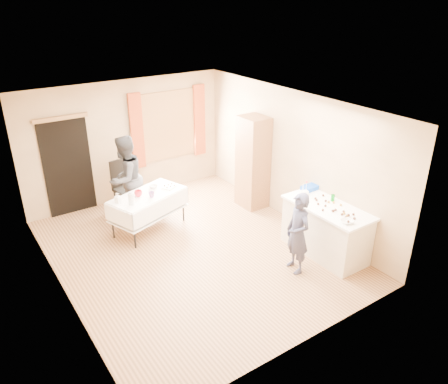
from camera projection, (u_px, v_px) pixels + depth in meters
floor at (194, 251)px, 7.83m from camera, size 4.50×5.50×0.02m
ceiling at (189, 107)px, 6.73m from camera, size 4.50×5.50×0.02m
wall_back at (126, 141)px, 9.35m from camera, size 4.50×0.02×2.60m
wall_front at (308, 261)px, 5.21m from camera, size 4.50×0.02×2.60m
wall_left at (53, 221)px, 6.13m from camera, size 0.02×5.50×2.60m
wall_right at (292, 158)px, 8.43m from camera, size 0.02×5.50×2.60m
window_frame at (168, 125)px, 9.75m from camera, size 1.32×0.06×1.52m
window_pane at (169, 125)px, 9.74m from camera, size 1.20×0.02×1.40m
curtain_left at (137, 132)px, 9.31m from camera, size 0.28×0.06×1.65m
curtain_right at (199, 120)px, 10.11m from camera, size 0.28×0.06×1.65m
doorway at (68, 167)px, 8.79m from camera, size 0.95×0.04×2.00m
door_lintel at (60, 118)px, 8.34m from camera, size 1.05×0.06×0.08m
cabinet at (253, 162)px, 9.10m from camera, size 0.50×0.60×1.95m
counter at (326, 230)px, 7.60m from camera, size 0.75×1.58×0.91m
party_table at (149, 208)px, 8.35m from camera, size 1.63×1.18×0.75m
chair at (127, 196)px, 9.11m from camera, size 0.53×0.53×1.11m
girl at (298, 233)px, 7.01m from camera, size 0.62×0.50×1.38m
woman at (126, 178)px, 8.60m from camera, size 1.42×1.39×1.74m
soda_can at (333, 198)px, 7.56m from camera, size 0.07×0.07×0.12m
mixing_bowl at (347, 221)px, 6.87m from camera, size 0.28×0.28×0.05m
foam_block at (304, 193)px, 7.79m from camera, size 0.17×0.14×0.08m
blue_basket at (310, 188)px, 8.00m from camera, size 0.31×0.21×0.08m
pitcher at (131, 199)px, 7.78m from camera, size 0.15×0.15×0.22m
cup_red at (138, 193)px, 8.11m from camera, size 0.15×0.15×0.11m
cup_rainbow at (152, 195)px, 8.08m from camera, size 0.15×0.15×0.10m
small_bowl at (153, 187)px, 8.47m from camera, size 0.32×0.32×0.05m
pastry_tray at (169, 187)px, 8.51m from camera, size 0.34×0.31×0.02m
bottle at (118, 198)px, 7.85m from camera, size 0.17×0.17×0.19m
cake_balls at (333, 209)px, 7.28m from camera, size 0.52×1.06×0.04m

